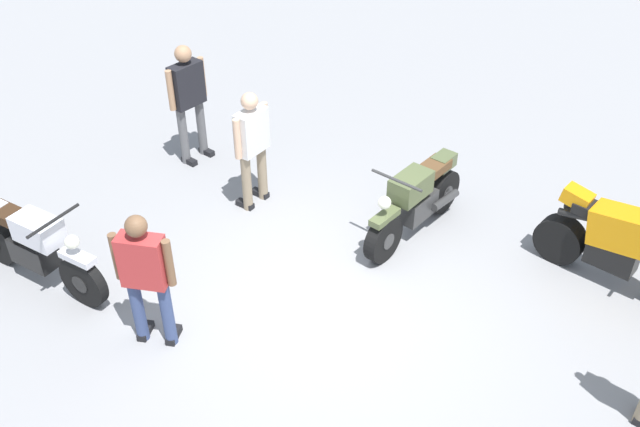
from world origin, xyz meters
TOP-DOWN VIEW (x-y plane):
  - ground_plane at (0.00, 0.00)m, footprint 40.00×40.00m
  - motorcycle_olive_vintage at (-0.31, -1.78)m, footprint 0.79×1.95m
  - motorcycle_silver_cruiser at (3.12, 1.24)m, footprint 2.09×0.70m
  - motorcycle_orange_sportbike at (-2.72, -2.01)m, footprint 1.95×0.75m
  - person_in_red_shirt at (1.32, 1.33)m, footprint 0.63×0.43m
  - person_in_black_shirt at (3.30, -1.88)m, footprint 0.38×0.68m
  - person_in_white_shirt at (1.84, -1.33)m, footprint 0.34×0.65m

SIDE VIEW (x-z plane):
  - ground_plane at x=0.00m, z-range 0.00..0.00m
  - motorcycle_olive_vintage at x=-0.31m, z-range -0.05..1.02m
  - motorcycle_silver_cruiser at x=3.12m, z-range -0.02..1.06m
  - motorcycle_orange_sportbike at x=-2.72m, z-range 0.02..1.17m
  - person_in_red_shirt at x=1.32m, z-range 0.11..1.74m
  - person_in_white_shirt at x=1.84m, z-range 0.11..1.77m
  - person_in_black_shirt at x=3.30m, z-range 0.14..1.92m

